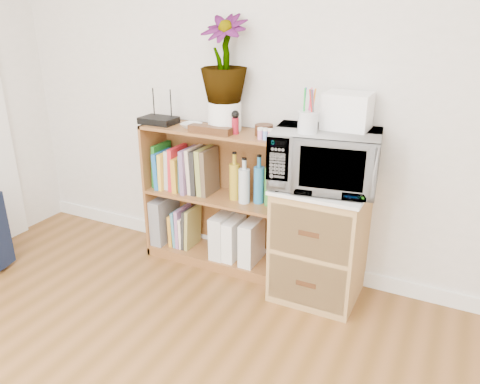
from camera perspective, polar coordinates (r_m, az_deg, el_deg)
The scene contains 21 objects.
skirting_board at distance 3.31m, azimuth 3.79°, elevation -7.84°, with size 4.00×0.02×0.10m, color white.
bookshelf at distance 3.15m, azimuth -2.89°, elevation -0.81°, with size 1.00×0.30×0.95m, color brown.
wicker_unit at distance 2.87m, azimuth 9.66°, elevation -6.15°, with size 0.50×0.45×0.70m, color #9E7542.
microwave at distance 2.66m, azimuth 10.30°, elevation 3.96°, with size 0.59×0.40×0.32m, color white.
pen_cup at distance 2.54m, azimuth 8.27°, elevation 8.43°, with size 0.11×0.11×0.12m, color silver.
small_appliance at distance 2.67m, azimuth 12.95°, elevation 9.62°, with size 0.25×0.21×0.20m, color white.
router at distance 3.20m, azimuth -9.88°, elevation 8.61°, with size 0.24×0.16×0.04m, color black.
white_bowl at distance 3.05m, azimuth -5.95°, elevation 8.07°, with size 0.13×0.13×0.03m, color silver.
plant_pot at distance 2.97m, azimuth -1.88°, elevation 9.26°, with size 0.21×0.21×0.18m, color white.
potted_plant at distance 2.92m, azimuth -1.97°, elevation 15.92°, with size 0.29×0.29×0.51m, color #3F7830.
trinket_box at distance 2.90m, azimuth -3.67°, elevation 7.57°, with size 0.28×0.07×0.05m, color #3B2110.
kokeshi_doll at distance 2.88m, azimuth -0.58°, elevation 8.05°, with size 0.04×0.04×0.10m, color maroon.
wooden_bowl at distance 2.86m, azimuth 2.93°, elevation 7.57°, with size 0.11×0.11×0.06m, color #38210F.
paint_jars at distance 2.75m, azimuth 3.10°, elevation 6.93°, with size 0.11×0.04×0.06m, color pink.
file_box at distance 3.46m, azimuth -9.20°, elevation -3.21°, with size 0.10×0.27×0.33m, color gray.
magazine_holder_left at distance 3.22m, azimuth -2.13°, elevation -5.20°, with size 0.10×0.24×0.30m, color silver.
magazine_holder_mid at distance 3.19m, azimuth -0.80°, elevation -5.67°, with size 0.09×0.22×0.28m, color white.
magazine_holder_right at distance 3.14m, azimuth 1.44°, elevation -6.05°, with size 0.09×0.24×0.30m, color silver.
cookbooks at distance 3.21m, azimuth -6.73°, elevation 2.71°, with size 0.43×0.20×0.31m.
liquor_bottles at distance 2.97m, azimuth 1.47°, elevation 1.50°, with size 0.31×0.07×0.32m.
lower_books at distance 3.38m, azimuth -6.73°, elevation -4.28°, with size 0.18×0.19×0.30m.
Camera 1 is at (1.09, -0.43, 1.67)m, focal length 35.00 mm.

